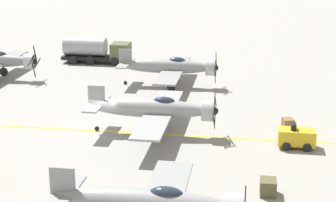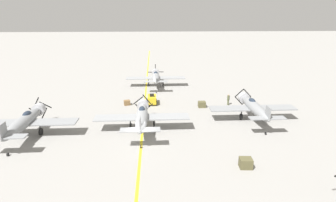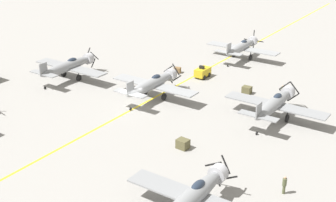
{
  "view_description": "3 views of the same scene",
  "coord_description": "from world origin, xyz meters",
  "px_view_note": "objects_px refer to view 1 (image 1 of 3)",
  "views": [
    {
      "loc": [
        39.71,
        11.28,
        14.79
      ],
      "look_at": [
        -0.39,
        5.09,
        2.56
      ],
      "focal_mm": 60.0,
      "sensor_mm": 36.0,
      "label": 1
    },
    {
      "loc": [
        1.58,
        -26.56,
        14.2
      ],
      "look_at": [
        3.36,
        5.45,
        3.5
      ],
      "focal_mm": 28.0,
      "sensor_mm": 36.0,
      "label": 2
    },
    {
      "loc": [
        32.67,
        -40.47,
        22.82
      ],
      "look_at": [
        4.77,
        0.57,
        2.0
      ],
      "focal_mm": 50.0,
      "sensor_mm": 36.0,
      "label": 3
    }
  ],
  "objects_px": {
    "tow_tractor": "(296,137)",
    "supply_crate_outboard": "(268,187)",
    "supply_crate_mid_lane": "(288,124)",
    "airplane_mid_left": "(170,67)",
    "airplane_mid_center": "(155,109)",
    "fuel_tanker": "(97,50)"
  },
  "relations": [
    {
      "from": "fuel_tanker",
      "to": "supply_crate_outboard",
      "type": "relative_size",
      "value": 7.04
    },
    {
      "from": "fuel_tanker",
      "to": "supply_crate_mid_lane",
      "type": "height_order",
      "value": "fuel_tanker"
    },
    {
      "from": "tow_tractor",
      "to": "supply_crate_outboard",
      "type": "bearing_deg",
      "value": -14.87
    },
    {
      "from": "supply_crate_mid_lane",
      "to": "supply_crate_outboard",
      "type": "xyz_separation_m",
      "value": [
        12.03,
        -1.74,
        0.08
      ]
    },
    {
      "from": "supply_crate_mid_lane",
      "to": "supply_crate_outboard",
      "type": "height_order",
      "value": "supply_crate_outboard"
    },
    {
      "from": "supply_crate_mid_lane",
      "to": "fuel_tanker",
      "type": "bearing_deg",
      "value": -133.6
    },
    {
      "from": "airplane_mid_center",
      "to": "supply_crate_mid_lane",
      "type": "xyz_separation_m",
      "value": [
        -2.86,
        10.12,
        -1.61
      ]
    },
    {
      "from": "fuel_tanker",
      "to": "supply_crate_mid_lane",
      "type": "distance_m",
      "value": 29.22
    },
    {
      "from": "tow_tractor",
      "to": "supply_crate_mid_lane",
      "type": "xyz_separation_m",
      "value": [
        -4.08,
        -0.37,
        -0.39
      ]
    },
    {
      "from": "airplane_mid_center",
      "to": "fuel_tanker",
      "type": "relative_size",
      "value": 1.5
    },
    {
      "from": "fuel_tanker",
      "to": "supply_crate_outboard",
      "type": "xyz_separation_m",
      "value": [
        32.17,
        19.41,
        -1.04
      ]
    },
    {
      "from": "airplane_mid_center",
      "to": "supply_crate_mid_lane",
      "type": "bearing_deg",
      "value": 88.63
    },
    {
      "from": "airplane_mid_center",
      "to": "fuel_tanker",
      "type": "xyz_separation_m",
      "value": [
        -22.99,
        -11.02,
        -0.5
      ]
    },
    {
      "from": "airplane_mid_center",
      "to": "airplane_mid_left",
      "type": "relative_size",
      "value": 1.0
    },
    {
      "from": "airplane_mid_center",
      "to": "airplane_mid_left",
      "type": "height_order",
      "value": "same"
    },
    {
      "from": "fuel_tanker",
      "to": "supply_crate_outboard",
      "type": "distance_m",
      "value": 37.58
    },
    {
      "from": "airplane_mid_center",
      "to": "airplane_mid_left",
      "type": "xyz_separation_m",
      "value": [
        -13.89,
        -0.93,
        0.0
      ]
    },
    {
      "from": "tow_tractor",
      "to": "airplane_mid_left",
      "type": "bearing_deg",
      "value": -142.9
    },
    {
      "from": "airplane_mid_left",
      "to": "supply_crate_mid_lane",
      "type": "xyz_separation_m",
      "value": [
        11.03,
        11.05,
        -1.61
      ]
    },
    {
      "from": "tow_tractor",
      "to": "supply_crate_outboard",
      "type": "distance_m",
      "value": 8.23
    },
    {
      "from": "airplane_mid_left",
      "to": "supply_crate_outboard",
      "type": "height_order",
      "value": "airplane_mid_left"
    },
    {
      "from": "airplane_mid_left",
      "to": "airplane_mid_center",
      "type": "bearing_deg",
      "value": 1.89
    }
  ]
}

